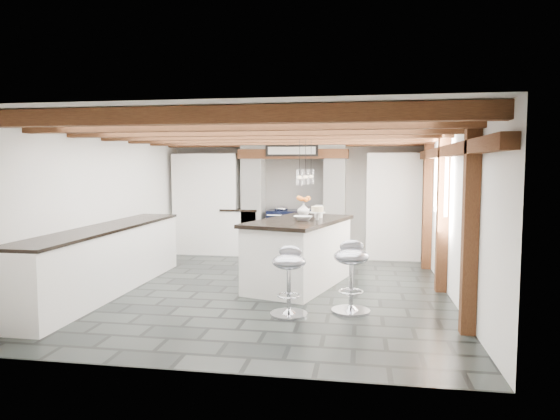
% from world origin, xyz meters
% --- Properties ---
extents(ground, '(6.00, 6.00, 0.00)m').
position_xyz_m(ground, '(0.00, 0.00, 0.00)').
color(ground, black).
rests_on(ground, ground).
extents(room_shell, '(6.00, 6.03, 6.00)m').
position_xyz_m(room_shell, '(-0.61, 1.42, 1.07)').
color(room_shell, white).
rests_on(room_shell, ground).
extents(range_cooker, '(1.00, 0.63, 0.99)m').
position_xyz_m(range_cooker, '(0.00, 2.68, 0.47)').
color(range_cooker, black).
rests_on(range_cooker, ground).
extents(kitchen_island, '(1.55, 2.19, 1.31)m').
position_xyz_m(kitchen_island, '(0.41, 0.25, 0.50)').
color(kitchen_island, white).
rests_on(kitchen_island, ground).
extents(bar_stool_near, '(0.51, 0.51, 0.87)m').
position_xyz_m(bar_stool_near, '(1.19, -1.01, 0.54)').
color(bar_stool_near, silver).
rests_on(bar_stool_near, ground).
extents(bar_stool_far, '(0.44, 0.44, 0.82)m').
position_xyz_m(bar_stool_far, '(0.48, -1.26, 0.51)').
color(bar_stool_far, silver).
rests_on(bar_stool_far, ground).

